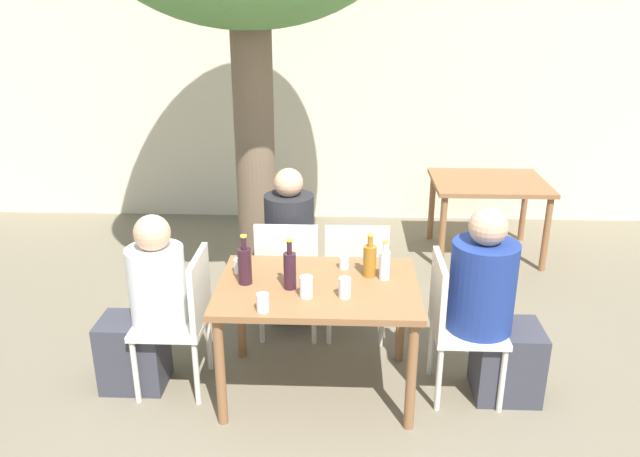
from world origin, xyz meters
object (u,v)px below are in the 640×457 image
Objects in this scene: wine_bottle_2 at (245,265)px; drinking_glass_0 at (345,288)px; dining_table_front at (318,298)px; drinking_glass_3 at (263,303)px; drinking_glass_4 at (344,262)px; amber_bottle_0 at (370,260)px; person_seated_0 at (146,313)px; patio_chair_2 at (288,271)px; dining_table_back at (488,191)px; patio_chair_0 at (183,313)px; person_seated_1 at (493,313)px; drinking_glass_2 at (240,266)px; drinking_glass_1 at (306,287)px; patio_chair_3 at (356,272)px; wine_bottle_3 at (290,269)px; person_seated_2 at (291,254)px; water_bottle_1 at (385,264)px; patio_chair_1 at (455,319)px.

wine_bottle_2 reaches higher than drinking_glass_0.
wine_bottle_2 reaches higher than dining_table_front.
drinking_glass_3 is 0.75m from drinking_glass_4.
amber_bottle_0 is 0.89× the size of wine_bottle_2.
wine_bottle_2 is (0.64, 0.00, 0.34)m from person_seated_0.
amber_bottle_0 is (0.56, -0.52, 0.33)m from patio_chair_2.
dining_table_back is 1.14× the size of patio_chair_0.
amber_bottle_0 reaches higher than drinking_glass_4.
amber_bottle_0 is 0.34m from drinking_glass_0.
patio_chair_2 is 7.64× the size of drinking_glass_0.
person_seated_1 reaches higher than drinking_glass_2.
wine_bottle_2 is at bearing 89.90° from person_seated_1.
drinking_glass_1 is at bearing 77.99° from patio_chair_0.
dining_table_front is 0.98× the size of person_seated_1.
patio_chair_3 is at bearing -180.00° from patio_chair_2.
amber_bottle_0 is 0.78m from drinking_glass_3.
drinking_glass_2 is at bearing 104.17° from person_seated_0.
wine_bottle_2 reaches higher than amber_bottle_0.
wine_bottle_3 reaches higher than patio_chair_3.
drinking_glass_0 is at bearing -15.27° from wine_bottle_2.
person_seated_0 is 14.61× the size of drinking_glass_4.
person_seated_2 is (0.60, 0.89, 0.04)m from patio_chair_0.
wine_bottle_3 reaches higher than drinking_glass_1.
wine_bottle_2 reaches higher than water_bottle_1.
drinking_glass_2 is at bearing 113.06° from patio_chair_0.
patio_chair_2 is at bearing 0.00° from patio_chair_3.
person_seated_1 and person_seated_2 have the same top height.
dining_table_front is 0.24m from drinking_glass_1.
amber_bottle_0 is (-1.20, -2.17, 0.21)m from dining_table_back.
patio_chair_2 is (-1.09, 0.66, 0.00)m from patio_chair_1.
amber_bottle_0 is 0.52m from wine_bottle_3.
dining_table_front is 0.28m from wine_bottle_3.
patio_chair_3 reaches higher than drinking_glass_0.
patio_chair_0 reaches higher than drinking_glass_2.
patio_chair_2 is at bearing 87.39° from drinking_glass_3.
drinking_glass_2 is at bearing -171.58° from drinking_glass_4.
person_seated_0 is 1.53m from water_bottle_1.
person_seated_0 is at bearing -138.44° from dining_table_back.
patio_chair_3 reaches higher than dining_table_back.
dining_table_front and dining_table_back have the same top height.
amber_bottle_0 reaches higher than dining_table_back.
drinking_glass_3 is at bearing -141.03° from amber_bottle_0.
patio_chair_1 is 7.64× the size of drinking_glass_0.
person_seated_1 is 1.54m from wine_bottle_2.
patio_chair_3 is 2.93× the size of wine_bottle_3.
patio_chair_0 is 0.74× the size of person_seated_1.
patio_chair_2 is 2.93× the size of wine_bottle_3.
patio_chair_2 is 0.74× the size of person_seated_1.
drinking_glass_1 is at bearing 38.93° from drinking_glass_3.
patio_chair_1 is (1.69, 0.00, 0.00)m from patio_chair_0.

